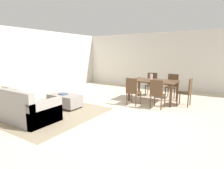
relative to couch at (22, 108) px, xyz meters
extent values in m
plane|color=beige|center=(1.98, 1.24, -0.30)|extent=(10.80, 10.80, 0.00)
cube|color=silver|center=(1.98, 6.24, 1.05)|extent=(9.00, 0.12, 2.70)
cube|color=silver|center=(-2.52, 1.74, 1.05)|extent=(0.12, 11.00, 2.70)
cube|color=gray|center=(0.09, 0.71, -0.29)|extent=(3.00, 2.80, 0.01)
cube|color=gray|center=(0.00, 0.05, -0.09)|extent=(1.94, 0.93, 0.42)
cube|color=gray|center=(0.00, -0.33, 0.34)|extent=(1.94, 0.16, 0.44)
cube|color=gray|center=(-0.90, 0.05, 0.01)|extent=(0.14, 0.93, 0.62)
cube|color=gray|center=(0.91, 0.05, 0.01)|extent=(0.14, 0.93, 0.62)
cube|color=tan|center=(-0.56, -0.05, 0.33)|extent=(0.41, 0.14, 0.41)
cube|color=tan|center=(-0.18, -0.06, 0.32)|extent=(0.39, 0.13, 0.39)
cube|color=tan|center=(0.19, -0.09, 0.29)|extent=(0.34, 0.11, 0.33)
cube|color=silver|center=(0.57, -0.08, 0.30)|extent=(0.35, 0.09, 0.35)
cube|color=gray|center=(0.17, 1.36, -0.06)|extent=(1.07, 0.57, 0.36)
cylinder|color=#513823|center=(-0.31, 1.60, -0.27)|extent=(0.05, 0.05, 0.06)
cylinder|color=#513823|center=(0.66, 1.60, -0.27)|extent=(0.05, 0.05, 0.06)
cylinder|color=#513823|center=(-0.31, 1.13, -0.27)|extent=(0.05, 0.05, 0.06)
cylinder|color=#513823|center=(0.66, 1.13, -0.27)|extent=(0.05, 0.05, 0.06)
cylinder|color=brown|center=(-1.44, 0.25, -0.02)|extent=(0.04, 0.04, 0.55)
cylinder|color=brown|center=(-1.10, 0.25, -0.02)|extent=(0.04, 0.04, 0.55)
cube|color=#513823|center=(2.28, 3.65, 0.44)|extent=(1.61, 0.99, 0.04)
cube|color=#513823|center=(1.54, 4.08, 0.06)|extent=(0.07, 0.07, 0.72)
cube|color=#513823|center=(3.03, 4.08, 0.06)|extent=(0.07, 0.07, 0.72)
cube|color=#513823|center=(1.54, 3.21, 0.06)|extent=(0.07, 0.07, 0.72)
cube|color=#513823|center=(3.03, 3.21, 0.06)|extent=(0.07, 0.07, 0.72)
cube|color=#513823|center=(1.90, 2.84, 0.13)|extent=(0.41, 0.41, 0.04)
cube|color=#513823|center=(1.89, 2.66, 0.39)|extent=(0.40, 0.06, 0.47)
cylinder|color=#513823|center=(1.73, 3.02, -0.09)|extent=(0.04, 0.04, 0.41)
cylinder|color=#513823|center=(2.07, 3.01, -0.09)|extent=(0.04, 0.04, 0.41)
cylinder|color=#513823|center=(1.72, 2.68, -0.09)|extent=(0.04, 0.04, 0.41)
cylinder|color=#513823|center=(2.06, 2.67, -0.09)|extent=(0.04, 0.04, 0.41)
cube|color=#513823|center=(2.72, 2.89, 0.13)|extent=(0.41, 0.41, 0.04)
cube|color=#513823|center=(2.71, 2.71, 0.39)|extent=(0.40, 0.05, 0.47)
cylinder|color=#513823|center=(2.55, 3.06, -0.09)|extent=(0.04, 0.04, 0.41)
cylinder|color=#513823|center=(2.89, 3.05, -0.09)|extent=(0.04, 0.04, 0.41)
cylinder|color=#513823|center=(2.54, 2.72, -0.09)|extent=(0.04, 0.04, 0.41)
cylinder|color=#513823|center=(2.88, 2.71, -0.09)|extent=(0.04, 0.04, 0.41)
cube|color=#513823|center=(1.89, 4.46, 0.13)|extent=(0.43, 0.43, 0.04)
cube|color=#513823|center=(1.88, 4.64, 0.39)|extent=(0.40, 0.07, 0.47)
cylinder|color=#513823|center=(2.07, 4.30, -0.09)|extent=(0.04, 0.04, 0.41)
cylinder|color=#513823|center=(1.73, 4.27, -0.09)|extent=(0.04, 0.04, 0.41)
cylinder|color=#513823|center=(2.05, 4.64, -0.09)|extent=(0.04, 0.04, 0.41)
cylinder|color=#513823|center=(1.71, 4.61, -0.09)|extent=(0.04, 0.04, 0.41)
cube|color=#513823|center=(2.72, 4.46, 0.13)|extent=(0.41, 0.41, 0.04)
cube|color=#513823|center=(2.72, 4.64, 0.39)|extent=(0.40, 0.05, 0.47)
cylinder|color=#513823|center=(2.88, 4.28, -0.09)|extent=(0.04, 0.04, 0.41)
cylinder|color=#513823|center=(2.54, 4.29, -0.09)|extent=(0.04, 0.04, 0.41)
cylinder|color=#513823|center=(2.89, 4.62, -0.09)|extent=(0.04, 0.04, 0.41)
cylinder|color=#513823|center=(2.55, 4.63, -0.09)|extent=(0.04, 0.04, 0.41)
cube|color=#513823|center=(3.36, 3.62, 0.13)|extent=(0.41, 0.41, 0.04)
cube|color=#513823|center=(3.54, 3.62, 0.39)|extent=(0.05, 0.40, 0.47)
cylinder|color=#513823|center=(3.18, 3.46, -0.09)|extent=(0.04, 0.04, 0.41)
cylinder|color=#513823|center=(3.19, 3.80, -0.09)|extent=(0.04, 0.04, 0.41)
cylinder|color=#513823|center=(3.52, 3.45, -0.09)|extent=(0.04, 0.04, 0.41)
cylinder|color=#513823|center=(3.53, 3.79, -0.09)|extent=(0.04, 0.04, 0.41)
cylinder|color=silver|center=(2.20, 3.60, 0.58)|extent=(0.10, 0.10, 0.23)
cube|color=#3F4C72|center=(0.13, 1.34, 0.14)|extent=(0.28, 0.22, 0.03)
camera|label=1|loc=(4.54, -2.71, 1.44)|focal=29.76mm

